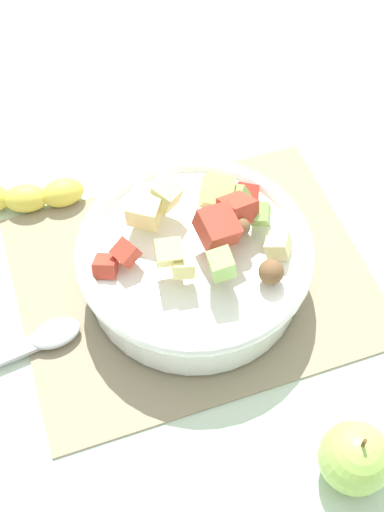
# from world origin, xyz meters

# --- Properties ---
(ground_plane) EXTENTS (2.40, 2.40, 0.00)m
(ground_plane) POSITION_xyz_m (0.00, 0.00, 0.00)
(ground_plane) COLOR silver
(placemat) EXTENTS (0.41, 0.32, 0.01)m
(placemat) POSITION_xyz_m (0.00, 0.00, 0.00)
(placemat) COLOR gray
(placemat) RESTS_ON ground_plane
(salad_bowl) EXTENTS (0.26, 0.26, 0.12)m
(salad_bowl) POSITION_xyz_m (-0.00, -0.00, 0.05)
(salad_bowl) COLOR white
(salad_bowl) RESTS_ON placemat
(serving_spoon) EXTENTS (0.19, 0.05, 0.01)m
(serving_spoon) POSITION_xyz_m (-0.20, -0.03, 0.01)
(serving_spoon) COLOR #B7B7BC
(serving_spoon) RESTS_ON placemat
(whole_apple) EXTENTS (0.07, 0.07, 0.08)m
(whole_apple) POSITION_xyz_m (0.07, -0.26, 0.04)
(whole_apple) COLOR #9EC656
(whole_apple) RESTS_ON ground_plane
(banana_whole) EXTENTS (0.15, 0.07, 0.04)m
(banana_whole) POSITION_xyz_m (-0.16, 0.18, 0.02)
(banana_whole) COLOR yellow
(banana_whole) RESTS_ON ground_plane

